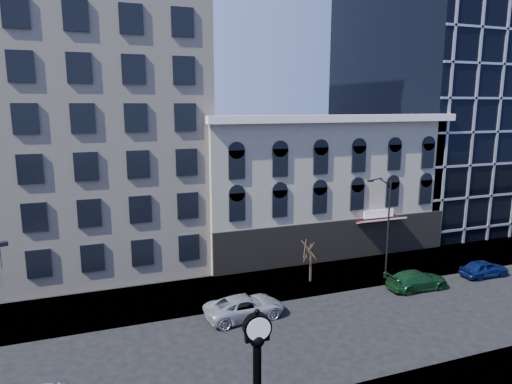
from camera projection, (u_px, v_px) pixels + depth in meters
name	position (u px, v px, depth m)	size (l,w,h in m)	color
ground	(247.00, 349.00, 25.24)	(160.00, 160.00, 0.00)	black
sidewalk_far	(210.00, 293.00, 32.59)	(160.00, 6.00, 0.12)	gray
cream_tower	(98.00, 29.00, 36.91)	(15.90, 15.40, 42.50)	beige
victorian_row	(312.00, 184.00, 42.84)	(22.60, 11.19, 12.50)	#A39D86
glass_office	(448.00, 99.00, 52.78)	(20.00, 20.15, 28.00)	black
street_clock	(257.00, 377.00, 18.34)	(1.21, 1.21, 5.32)	black
street_lamp_far	(383.00, 202.00, 33.93)	(2.09, 0.45, 8.06)	black
bare_tree_far	(311.00, 246.00, 34.14)	(2.16, 2.16, 3.70)	#322619
car_far_a	(245.00, 307.00, 28.83)	(2.37, 5.14, 1.43)	#A5A8AD
car_far_b	(417.00, 280.00, 33.33)	(1.92, 4.71, 1.37)	#143F1E
car_far_c	(484.00, 268.00, 35.75)	(1.57, 3.90, 1.33)	#0C194C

